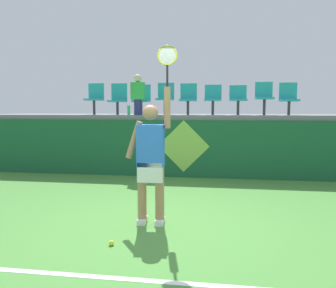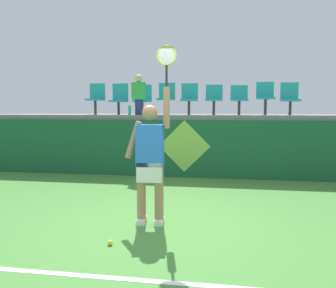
# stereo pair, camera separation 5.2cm
# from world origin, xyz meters

# --- Properties ---
(ground_plane) EXTENTS (40.00, 40.00, 0.00)m
(ground_plane) POSITION_xyz_m (0.00, 0.00, 0.00)
(ground_plane) COLOR #478438
(court_back_wall) EXTENTS (12.09, 0.20, 1.40)m
(court_back_wall) POSITION_xyz_m (0.00, 3.66, 0.70)
(court_back_wall) COLOR #195633
(court_back_wall) RESTS_ON ground_plane
(spectator_platform) EXTENTS (12.09, 3.06, 0.12)m
(spectator_platform) POSITION_xyz_m (0.00, 5.15, 1.46)
(spectator_platform) COLOR slate
(spectator_platform) RESTS_ON court_back_wall
(court_baseline_stripe) EXTENTS (10.88, 0.08, 0.01)m
(court_baseline_stripe) POSITION_xyz_m (0.00, -1.57, 0.00)
(court_baseline_stripe) COLOR white
(court_baseline_stripe) RESTS_ON ground_plane
(tennis_player) EXTENTS (0.75, 0.27, 2.55)m
(tennis_player) POSITION_xyz_m (-0.13, 0.08, 0.97)
(tennis_player) COLOR white
(tennis_player) RESTS_ON ground_plane
(tennis_ball) EXTENTS (0.07, 0.07, 0.07)m
(tennis_ball) POSITION_xyz_m (-0.46, -0.78, 0.03)
(tennis_ball) COLOR #D1E533
(tennis_ball) RESTS_ON ground_plane
(water_bottle) EXTENTS (0.07, 0.07, 0.24)m
(water_bottle) POSITION_xyz_m (-1.45, 3.76, 1.64)
(water_bottle) COLOR #26B272
(water_bottle) RESTS_ON spectator_platform
(stadium_chair_0) EXTENTS (0.44, 0.42, 0.86)m
(stadium_chair_0) POSITION_xyz_m (-2.58, 4.38, 2.01)
(stadium_chair_0) COLOR #38383D
(stadium_chair_0) RESTS_ON spectator_platform
(stadium_chair_1) EXTENTS (0.44, 0.42, 0.85)m
(stadium_chair_1) POSITION_xyz_m (-1.91, 4.39, 1.98)
(stadium_chair_1) COLOR #38383D
(stadium_chair_1) RESTS_ON spectator_platform
(stadium_chair_2) EXTENTS (0.44, 0.42, 0.81)m
(stadium_chair_2) POSITION_xyz_m (-1.26, 4.38, 1.97)
(stadium_chair_2) COLOR #38383D
(stadium_chair_2) RESTS_ON spectator_platform
(stadium_chair_3) EXTENTS (0.44, 0.42, 0.85)m
(stadium_chair_3) POSITION_xyz_m (-0.61, 4.38, 2.00)
(stadium_chair_3) COLOR #38383D
(stadium_chair_3) RESTS_ON spectator_platform
(stadium_chair_4) EXTENTS (0.44, 0.42, 0.83)m
(stadium_chair_4) POSITION_xyz_m (0.00, 4.38, 1.98)
(stadium_chair_4) COLOR #38383D
(stadium_chair_4) RESTS_ON spectator_platform
(stadium_chair_5) EXTENTS (0.44, 0.42, 0.79)m
(stadium_chair_5) POSITION_xyz_m (0.65, 4.38, 1.97)
(stadium_chair_5) COLOR #38383D
(stadium_chair_5) RESTS_ON spectator_platform
(stadium_chair_6) EXTENTS (0.44, 0.42, 0.77)m
(stadium_chair_6) POSITION_xyz_m (1.29, 4.37, 1.96)
(stadium_chair_6) COLOR #38383D
(stadium_chair_6) RESTS_ON spectator_platform
(stadium_chair_7) EXTENTS (0.44, 0.42, 0.85)m
(stadium_chair_7) POSITION_xyz_m (1.94, 4.38, 2.01)
(stadium_chair_7) COLOR #38383D
(stadium_chair_7) RESTS_ON spectator_platform
(stadium_chair_8) EXTENTS (0.44, 0.42, 0.82)m
(stadium_chair_8) POSITION_xyz_m (2.55, 4.38, 1.97)
(stadium_chair_8) COLOR #38383D
(stadium_chair_8) RESTS_ON spectator_platform
(spectator_0) EXTENTS (0.34, 0.20, 1.03)m
(spectator_0) POSITION_xyz_m (-1.26, 3.94, 2.06)
(spectator_0) COLOR navy
(spectator_0) RESTS_ON spectator_platform
(wall_signage_mount) EXTENTS (1.27, 0.01, 1.41)m
(wall_signage_mount) POSITION_xyz_m (-0.03, 3.56, 0.00)
(wall_signage_mount) COLOR #195633
(wall_signage_mount) RESTS_ON ground_plane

